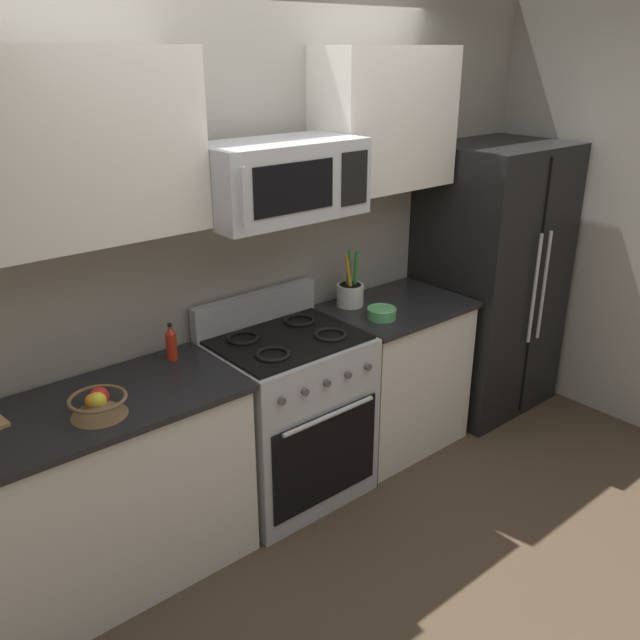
{
  "coord_description": "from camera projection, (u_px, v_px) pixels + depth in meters",
  "views": [
    {
      "loc": [
        -1.88,
        -1.79,
        2.3
      ],
      "look_at": [
        0.12,
        0.58,
        1.03
      ],
      "focal_mm": 37.62,
      "sensor_mm": 36.0,
      "label": 1
    }
  ],
  "objects": [
    {
      "name": "ground_plane",
      "position": [
        378.0,
        556.0,
        3.26
      ],
      "size": [
        16.0,
        16.0,
        0.0
      ],
      "primitive_type": "plane",
      "color": "#473828"
    },
    {
      "name": "wall_back",
      "position": [
        242.0,
        251.0,
        3.53
      ],
      "size": [
        8.0,
        0.1,
        2.6
      ],
      "primitive_type": "cube",
      "color": "#9E998E",
      "rests_on": "ground"
    },
    {
      "name": "counter_left",
      "position": [
        109.0,
        493.0,
        2.98
      ],
      "size": [
        1.24,
        0.61,
        0.91
      ],
      "color": "silver",
      "rests_on": "ground"
    },
    {
      "name": "range_oven",
      "position": [
        288.0,
        415.0,
        3.58
      ],
      "size": [
        0.76,
        0.65,
        1.09
      ],
      "color": "#B2B5BA",
      "rests_on": "ground"
    },
    {
      "name": "counter_right",
      "position": [
        394.0,
        374.0,
        4.06
      ],
      "size": [
        0.83,
        0.61,
        0.91
      ],
      "color": "silver",
      "rests_on": "ground"
    },
    {
      "name": "refrigerator",
      "position": [
        489.0,
        280.0,
        4.4
      ],
      "size": [
        0.86,
        0.72,
        1.75
      ],
      "color": "black",
      "rests_on": "ground"
    },
    {
      "name": "microwave",
      "position": [
        280.0,
        180.0,
        3.12
      ],
      "size": [
        0.8,
        0.44,
        0.36
      ],
      "color": "#B2B5BA"
    },
    {
      "name": "upper_cabinets_left",
      "position": [
        44.0,
        150.0,
        2.53
      ],
      "size": [
        1.23,
        0.34,
        0.74
      ],
      "color": "silver"
    },
    {
      "name": "upper_cabinets_right",
      "position": [
        385.0,
        119.0,
        3.61
      ],
      "size": [
        0.82,
        0.34,
        0.74
      ],
      "color": "silver"
    },
    {
      "name": "utensil_crock",
      "position": [
        350.0,
        293.0,
        3.85
      ],
      "size": [
        0.15,
        0.15,
        0.33
      ],
      "color": "white",
      "rests_on": "counter_right"
    },
    {
      "name": "fruit_basket",
      "position": [
        98.0,
        404.0,
        2.7
      ],
      "size": [
        0.24,
        0.24,
        0.11
      ],
      "color": "brown",
      "rests_on": "counter_left"
    },
    {
      "name": "bottle_hot_sauce",
      "position": [
        171.0,
        343.0,
        3.18
      ],
      "size": [
        0.05,
        0.05,
        0.18
      ],
      "color": "red",
      "rests_on": "counter_left"
    },
    {
      "name": "prep_bowl",
      "position": [
        382.0,
        313.0,
        3.68
      ],
      "size": [
        0.16,
        0.16,
        0.06
      ],
      "color": "#59AD66",
      "rests_on": "counter_right"
    }
  ]
}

